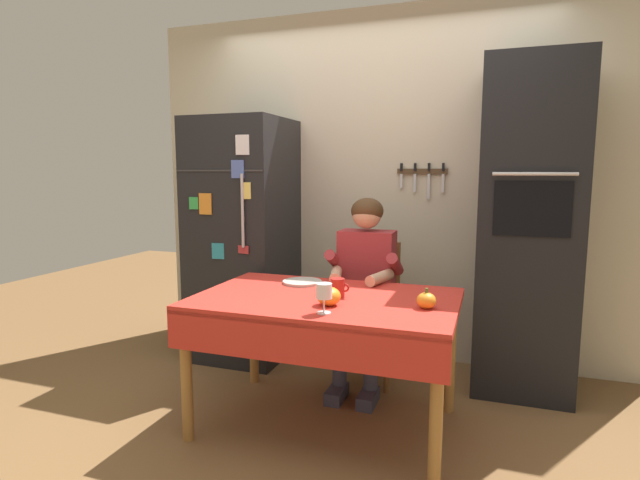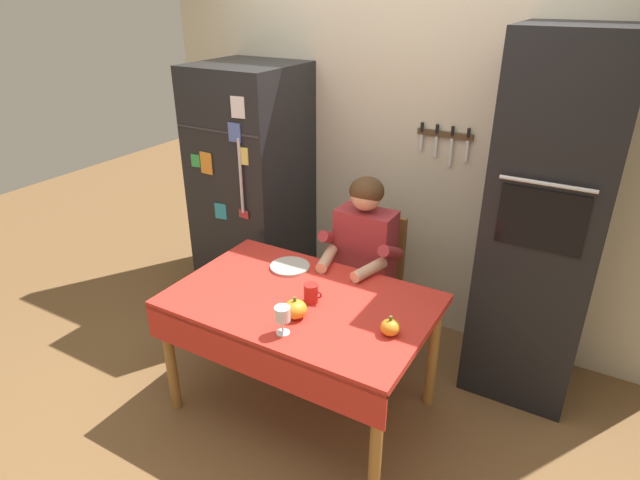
% 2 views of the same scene
% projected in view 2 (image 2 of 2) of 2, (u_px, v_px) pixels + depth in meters
% --- Properties ---
extents(ground_plane, '(10.00, 10.00, 0.00)m').
position_uv_depth(ground_plane, '(294.00, 414.00, 3.11)').
color(ground_plane, brown).
rests_on(ground_plane, ground).
extents(back_wall_assembly, '(3.70, 0.13, 2.60)m').
position_uv_depth(back_wall_assembly, '(404.00, 144.00, 3.58)').
color(back_wall_assembly, beige).
rests_on(back_wall_assembly, ground).
extents(refrigerator, '(0.68, 0.71, 1.80)m').
position_uv_depth(refrigerator, '(253.00, 191.00, 3.90)').
color(refrigerator, black).
rests_on(refrigerator, ground).
extents(wall_oven, '(0.60, 0.64, 2.10)m').
position_uv_depth(wall_oven, '(546.00, 226.00, 2.96)').
color(wall_oven, black).
rests_on(wall_oven, ground).
extents(dining_table, '(1.40, 0.90, 0.74)m').
position_uv_depth(dining_table, '(299.00, 313.00, 2.89)').
color(dining_table, '#9E6B33').
rests_on(dining_table, ground).
extents(chair_behind_person, '(0.40, 0.40, 0.93)m').
position_uv_depth(chair_behind_person, '(371.00, 277.00, 3.54)').
color(chair_behind_person, brown).
rests_on(chair_behind_person, ground).
extents(seated_person, '(0.47, 0.55, 1.25)m').
position_uv_depth(seated_person, '(360.00, 258.00, 3.29)').
color(seated_person, '#38384C').
rests_on(seated_person, ground).
extents(coffee_mug, '(0.10, 0.08, 0.10)m').
position_uv_depth(coffee_mug, '(311.00, 293.00, 2.81)').
color(coffee_mug, '#B2231E').
rests_on(coffee_mug, dining_table).
extents(wine_glass, '(0.08, 0.08, 0.15)m').
position_uv_depth(wine_glass, '(282.00, 315.00, 2.53)').
color(wine_glass, white).
rests_on(wine_glass, dining_table).
extents(pumpkin_large, '(0.12, 0.12, 0.12)m').
position_uv_depth(pumpkin_large, '(295.00, 309.00, 2.68)').
color(pumpkin_large, orange).
rests_on(pumpkin_large, dining_table).
extents(pumpkin_medium, '(0.10, 0.10, 0.10)m').
position_uv_depth(pumpkin_medium, '(390.00, 327.00, 2.55)').
color(pumpkin_medium, orange).
rests_on(pumpkin_medium, dining_table).
extents(serving_tray, '(0.24, 0.24, 0.02)m').
position_uv_depth(serving_tray, '(290.00, 267.00, 3.17)').
color(serving_tray, '#B7B2A8').
rests_on(serving_tray, dining_table).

